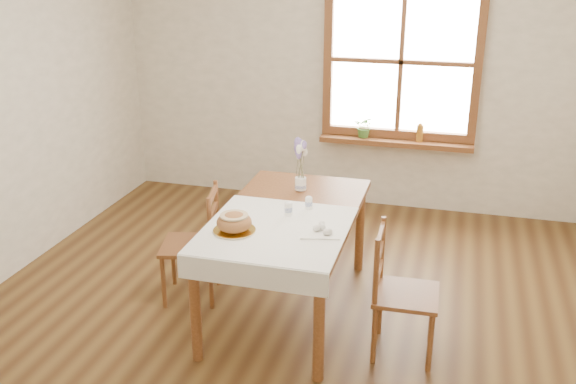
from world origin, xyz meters
name	(u,v)px	position (x,y,z in m)	size (l,w,h in m)	color
ground	(276,330)	(0.00, 0.00, 0.00)	(5.00, 5.00, 0.00)	brown
room_walls	(275,81)	(0.00, 0.00, 1.71)	(4.60, 5.10, 2.65)	white
window	(401,62)	(0.50, 2.47, 1.45)	(1.46, 0.08, 1.46)	brown
window_sill	(396,142)	(0.50, 2.40, 0.69)	(1.46, 0.20, 0.05)	brown
dining_table	(288,224)	(0.00, 0.30, 0.66)	(0.90, 1.60, 0.75)	brown
table_linen	(275,229)	(0.00, 0.00, 0.76)	(0.91, 0.99, 0.01)	white
chair_left	(190,244)	(-0.74, 0.29, 0.43)	(0.40, 0.42, 0.86)	brown
chair_right	(406,293)	(0.85, -0.01, 0.43)	(0.40, 0.42, 0.85)	brown
bread_plate	(234,231)	(-0.24, -0.12, 0.77)	(0.26, 0.26, 0.01)	white
bread_loaf	(234,221)	(-0.24, -0.12, 0.84)	(0.22, 0.22, 0.12)	#A3653A
egg_napkin	(320,232)	(0.29, 0.01, 0.77)	(0.25, 0.21, 0.01)	white
eggs	(320,228)	(0.29, 0.01, 0.79)	(0.19, 0.17, 0.04)	silver
salt_shaker	(288,208)	(0.02, 0.23, 0.81)	(0.05, 0.05, 0.10)	white
pepper_shaker	(309,202)	(0.13, 0.38, 0.81)	(0.05, 0.05, 0.10)	white
flower_vase	(301,185)	(-0.02, 0.73, 0.80)	(0.09, 0.09, 0.09)	white
lavender_bouquet	(301,161)	(-0.02, 0.73, 0.98)	(0.15, 0.15, 0.28)	#755DA6
potted_plant	(365,129)	(0.20, 2.40, 0.80)	(0.19, 0.21, 0.17)	#457C31
amber_bottle	(420,132)	(0.72, 2.40, 0.80)	(0.06, 0.06, 0.18)	#AA6C1F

